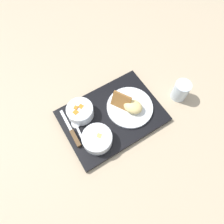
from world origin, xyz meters
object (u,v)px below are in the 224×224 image
(spoon, at_px, (77,128))
(plate_main, at_px, (130,106))
(bowl_salad, at_px, (80,111))
(knife, at_px, (74,135))
(glass_water, at_px, (180,91))
(bowl_soup, at_px, (97,139))

(spoon, bearing_deg, plate_main, -94.24)
(plate_main, xyz_separation_m, spoon, (-0.23, 0.07, -0.01))
(bowl_salad, bearing_deg, plate_main, -31.95)
(knife, xyz_separation_m, spoon, (0.03, 0.02, -0.00))
(knife, bearing_deg, bowl_salad, -42.22)
(knife, xyz_separation_m, glass_water, (0.49, -0.14, 0.01))
(knife, height_order, spoon, knife)
(knife, distance_m, spoon, 0.04)
(bowl_salad, bearing_deg, knife, -141.55)
(bowl_soup, xyz_separation_m, glass_water, (0.42, -0.06, -0.01))
(bowl_salad, relative_size, spoon, 0.85)
(bowl_salad, xyz_separation_m, bowl_soup, (-0.02, -0.14, -0.00))
(bowl_soup, bearing_deg, spoon, 107.93)
(bowl_soup, xyz_separation_m, knife, (-0.06, 0.08, -0.02))
(bowl_soup, bearing_deg, plate_main, 8.43)
(knife, bearing_deg, glass_water, -96.36)
(bowl_salad, relative_size, plate_main, 0.56)
(plate_main, relative_size, spoon, 1.51)
(plate_main, height_order, glass_water, glass_water)
(bowl_salad, height_order, bowl_soup, bowl_salad)
(plate_main, relative_size, knife, 1.08)
(bowl_salad, distance_m, glass_water, 0.45)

